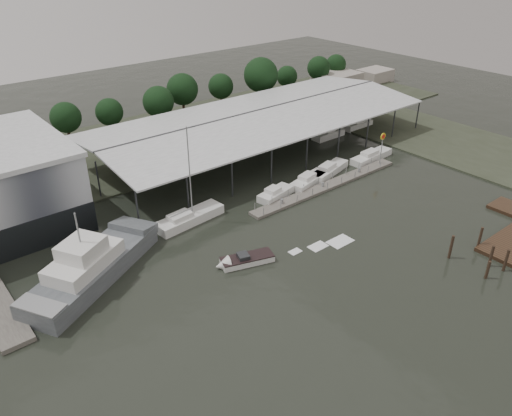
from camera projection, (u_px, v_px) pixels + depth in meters
ground at (301, 253)px, 57.92m from camera, size 200.00×200.00×0.00m
land_strip_far at (132, 148)px, 86.30m from camera, size 140.00×30.00×0.30m
land_strip_east at (443, 140)px, 89.68m from camera, size 20.00×60.00×0.30m
covered_boat_shed at (259, 114)px, 83.38m from camera, size 58.24×24.00×6.96m
floating_dock at (327, 186)px, 72.93m from camera, size 28.00×2.00×1.40m
shell_fuel_sign at (382, 143)px, 77.82m from camera, size 1.10×0.18×5.55m
distant_commercial_buildings at (349, 79)px, 120.13m from camera, size 22.00×8.00×4.00m
grey_trawler at (93, 265)px, 53.16m from camera, size 18.41×13.36×8.84m
white_sailboat at (189, 218)px, 63.78m from camera, size 9.66×3.47×12.96m
speedboat_underway at (243, 261)px, 55.89m from camera, size 17.20×7.03×2.00m
moored_cruiser_0 at (275, 194)px, 69.86m from camera, size 6.09×3.26×1.70m
moored_cruiser_1 at (309, 180)px, 73.75m from camera, size 7.81×3.84×1.70m
moored_cruiser_2 at (329, 170)px, 76.89m from camera, size 8.67×4.21×1.70m
moored_cruiser_3 at (371, 156)px, 81.63m from camera, size 8.75×2.75×1.70m
mooring_pilings at (490, 260)px, 54.95m from camera, size 5.51×9.04×3.56m
horizon_tree_line at (225, 85)px, 100.79m from camera, size 70.76×10.67×10.63m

